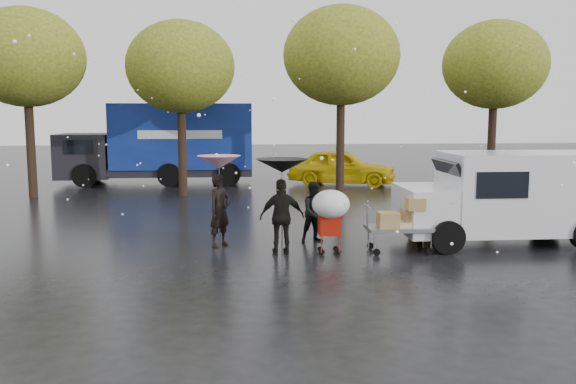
{
  "coord_description": "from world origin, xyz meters",
  "views": [
    {
      "loc": [
        -1.57,
        -13.1,
        3.2
      ],
      "look_at": [
        -0.32,
        1.0,
        1.3
      ],
      "focal_mm": 38.0,
      "sensor_mm": 36.0,
      "label": 1
    }
  ],
  "objects": [
    {
      "name": "person_pink",
      "position": [
        -1.92,
        1.15,
        0.86
      ],
      "size": [
        0.73,
        0.74,
        1.71
      ],
      "primitive_type": "imported",
      "rotation": [
        0.0,
        0.0,
        0.82
      ],
      "color": "black",
      "rests_on": "ground"
    },
    {
      "name": "person_black",
      "position": [
        -0.52,
        0.22,
        0.85
      ],
      "size": [
        1.01,
        0.46,
        1.7
      ],
      "primitive_type": "imported",
      "rotation": [
        0.0,
        0.0,
        3.19
      ],
      "color": "black",
      "rests_on": "ground"
    },
    {
      "name": "umbrella_pink",
      "position": [
        -1.92,
        1.15,
        2.0
      ],
      "size": [
        1.02,
        1.02,
        2.15
      ],
      "color": "#4C4C4C",
      "rests_on": "ground"
    },
    {
      "name": "yellow_taxi",
      "position": [
        3.08,
        12.76,
        0.78
      ],
      "size": [
        4.94,
        3.29,
        1.56
      ],
      "primitive_type": "imported",
      "rotation": [
        0.0,
        0.0,
        1.22
      ],
      "color": "#DDBF0B",
      "rests_on": "ground"
    },
    {
      "name": "white_van",
      "position": [
        5.0,
        0.87,
        1.16
      ],
      "size": [
        4.91,
        2.18,
        2.2
      ],
      "color": "silver",
      "rests_on": "ground"
    },
    {
      "name": "ground",
      "position": [
        0.0,
        0.0,
        0.0
      ],
      "size": [
        90.0,
        90.0,
        0.0
      ],
      "primitive_type": "plane",
      "color": "black",
      "rests_on": "ground"
    },
    {
      "name": "blue_truck",
      "position": [
        -4.64,
        13.97,
        1.76
      ],
      "size": [
        8.3,
        2.6,
        3.5
      ],
      "color": "navy",
      "rests_on": "ground"
    },
    {
      "name": "vendor_cart",
      "position": [
        2.24,
        0.18,
        0.73
      ],
      "size": [
        1.52,
        0.8,
        1.27
      ],
      "color": "slate",
      "rests_on": "ground"
    },
    {
      "name": "umbrella_black",
      "position": [
        -0.52,
        0.22,
        1.99
      ],
      "size": [
        1.17,
        1.17,
        2.14
      ],
      "color": "#4C4C4C",
      "rests_on": "ground"
    },
    {
      "name": "shopping_cart",
      "position": [
        0.55,
        0.07,
        1.06
      ],
      "size": [
        0.84,
        0.84,
        1.46
      ],
      "color": "#B2180A",
      "rests_on": "ground"
    },
    {
      "name": "box_ground_near",
      "position": [
        3.29,
        1.31,
        0.24
      ],
      "size": [
        0.66,
        0.6,
        0.48
      ],
      "primitive_type": "cube",
      "rotation": [
        0.0,
        0.0,
        -0.4
      ],
      "color": "olive",
      "rests_on": "ground"
    },
    {
      "name": "tree_row",
      "position": [
        -0.47,
        10.0,
        5.02
      ],
      "size": [
        21.6,
        4.4,
        7.12
      ],
      "color": "black",
      "rests_on": "ground"
    },
    {
      "name": "box_ground_far",
      "position": [
        3.07,
        1.61,
        0.19
      ],
      "size": [
        0.49,
        0.38,
        0.38
      ],
      "primitive_type": "cube",
      "rotation": [
        0.0,
        0.0,
        -0.02
      ],
      "color": "olive",
      "rests_on": "ground"
    },
    {
      "name": "person_middle",
      "position": [
        0.39,
        1.44,
        0.74
      ],
      "size": [
        0.83,
        0.72,
        1.48
      ],
      "primitive_type": "imported",
      "rotation": [
        0.0,
        0.0,
        0.24
      ],
      "color": "black",
      "rests_on": "ground"
    }
  ]
}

